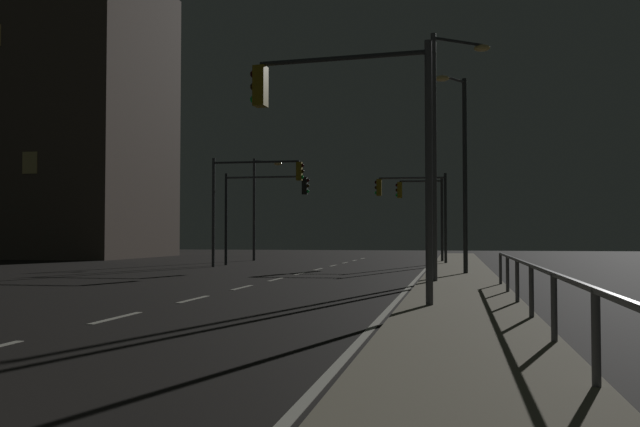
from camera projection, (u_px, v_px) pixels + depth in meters
name	position (u px, v px, depth m)	size (l,w,h in m)	color
ground_plane	(247.00, 287.00, 21.64)	(112.00, 112.00, 0.00)	black
sidewalk_right	(461.00, 288.00, 20.30)	(2.73, 77.00, 0.14)	gray
lane_markings_center	(275.00, 279.00, 25.07)	(0.14, 50.00, 0.01)	silver
lane_edge_line	(417.00, 279.00, 25.52)	(0.14, 53.00, 0.01)	silver
traffic_light_mid_right	(413.00, 199.00, 37.58)	(4.01, 0.53, 5.00)	#2D3033
traffic_light_overhead_east	(263.00, 199.00, 37.46)	(4.90, 0.34, 5.18)	#2D3033
traffic_light_far_center	(422.00, 203.00, 40.08)	(2.82, 0.57, 5.02)	#2D3033
traffic_light_far_left	(252.00, 189.00, 35.11)	(4.96, 0.38, 5.76)	#4C4C51
traffic_light_near_right	(350.00, 122.00, 15.11)	(4.24, 0.55, 5.78)	#4C4C51
street_lamp_median	(461.00, 157.00, 26.95)	(1.23, 1.54, 7.89)	#2D3033
street_lamp_mid_block	(443.00, 133.00, 22.55)	(2.00, 1.47, 8.29)	#4C4C51
street_lamp_across_street	(259.00, 199.00, 44.87)	(1.69, 1.45, 6.81)	#4C4C51
barrier_fence	(541.00, 283.00, 10.93)	(0.09, 20.38, 0.98)	#59595E
building_distant	(10.00, 120.00, 53.14)	(23.43, 12.39, 21.62)	brown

